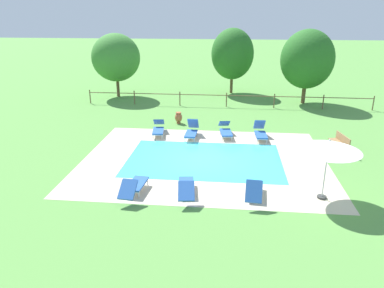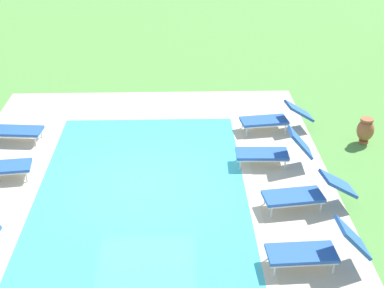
% 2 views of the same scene
% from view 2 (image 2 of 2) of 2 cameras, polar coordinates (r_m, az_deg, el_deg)
% --- Properties ---
extents(ground_plane, '(160.00, 160.00, 0.00)m').
position_cam_2_polar(ground_plane, '(12.87, -5.24, -4.46)').
color(ground_plane, '#599342').
extents(pool_deck_paving, '(11.58, 9.07, 0.01)m').
position_cam_2_polar(pool_deck_paving, '(12.87, -5.24, -4.45)').
color(pool_deck_paving, beige).
rests_on(pool_deck_paving, ground).
extents(swimming_pool_water, '(7.33, 4.83, 0.01)m').
position_cam_2_polar(swimming_pool_water, '(12.87, -5.24, -4.44)').
color(swimming_pool_water, '#42CCD6').
rests_on(swimming_pool_water, ground).
extents(pool_coping_rim, '(7.81, 5.31, 0.01)m').
position_cam_2_polar(pool_coping_rim, '(12.87, -5.24, -4.43)').
color(pool_coping_rim, beige).
rests_on(pool_coping_rim, ground).
extents(sun_lounger_north_near_steps, '(0.87, 2.10, 0.79)m').
position_cam_2_polar(sun_lounger_north_near_steps, '(12.17, 11.89, -5.07)').
color(sun_lounger_north_near_steps, '#2856A8').
rests_on(sun_lounger_north_near_steps, ground).
extents(sun_lounger_north_mid, '(0.77, 2.05, 0.83)m').
position_cam_2_polar(sun_lounger_north_mid, '(15.50, -18.86, 1.55)').
color(sun_lounger_north_mid, '#2856A8').
rests_on(sun_lounger_north_mid, ground).
extents(sun_lounger_north_far, '(0.86, 2.09, 0.79)m').
position_cam_2_polar(sun_lounger_north_far, '(15.45, 8.62, 2.69)').
color(sun_lounger_north_far, '#2856A8').
rests_on(sun_lounger_north_far, ground).
extents(sun_lounger_south_near_corner, '(0.69, 1.93, 0.95)m').
position_cam_2_polar(sun_lounger_south_near_corner, '(10.57, 12.91, -10.72)').
color(sun_lounger_south_near_corner, '#2856A8').
rests_on(sun_lounger_south_near_corner, ground).
extents(sun_lounger_south_far, '(0.66, 1.90, 0.97)m').
position_cam_2_polar(sun_lounger_south_far, '(13.66, 8.49, -0.73)').
color(sun_lounger_south_far, '#2856A8').
rests_on(sun_lounger_south_far, ground).
extents(terracotta_urn_near_fence, '(0.46, 0.46, 0.72)m').
position_cam_2_polar(terracotta_urn_near_fence, '(15.28, 17.72, 1.42)').
color(terracotta_urn_near_fence, '#A85B38').
rests_on(terracotta_urn_near_fence, ground).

